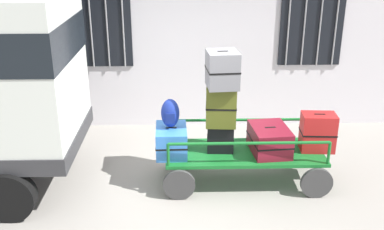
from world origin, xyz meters
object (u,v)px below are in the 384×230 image
(suitcase_midleft_bottom, at_px, (220,138))
(suitcase_left_bottom, at_px, (171,140))
(backpack, at_px, (170,113))
(luggage_cart, at_px, (244,157))
(suitcase_midleft_top, at_px, (222,69))
(suitcase_center_bottom, at_px, (269,140))
(suitcase_midleft_middle, at_px, (221,105))
(suitcase_midright_bottom, at_px, (318,132))

(suitcase_midleft_bottom, bearing_deg, suitcase_left_bottom, -175.76)
(backpack, bearing_deg, suitcase_midleft_bottom, 2.92)
(luggage_cart, distance_m, suitcase_midleft_top, 1.46)
(suitcase_midleft_top, xyz_separation_m, backpack, (-0.75, 0.01, -0.67))
(suitcase_midleft_bottom, distance_m, suitcase_center_bottom, 0.74)
(luggage_cart, height_order, suitcase_left_bottom, suitcase_left_bottom)
(luggage_cart, distance_m, suitcase_midleft_bottom, 0.49)
(suitcase_midleft_middle, height_order, suitcase_center_bottom, suitcase_midleft_middle)
(suitcase_center_bottom, bearing_deg, luggage_cart, 176.79)
(suitcase_left_bottom, relative_size, suitcase_midleft_top, 1.27)
(suitcase_left_bottom, relative_size, suitcase_center_bottom, 0.86)
(suitcase_left_bottom, height_order, suitcase_midright_bottom, suitcase_midright_bottom)
(suitcase_midleft_top, distance_m, backpack, 1.00)
(luggage_cart, xyz_separation_m, suitcase_midleft_middle, (-0.37, 0.04, 0.84))
(suitcase_left_bottom, height_order, suitcase_midleft_bottom, suitcase_midleft_bottom)
(luggage_cart, height_order, suitcase_midleft_top, suitcase_midleft_top)
(suitcase_midleft_middle, xyz_separation_m, suitcase_midleft_top, (-0.00, -0.06, 0.57))
(luggage_cart, relative_size, suitcase_left_bottom, 3.70)
(suitcase_midleft_bottom, distance_m, suitcase_midleft_middle, 0.52)
(suitcase_midleft_top, bearing_deg, suitcase_left_bottom, -179.52)
(luggage_cart, bearing_deg, suitcase_center_bottom, -3.21)
(suitcase_left_bottom, bearing_deg, suitcase_midleft_bottom, 4.24)
(suitcase_midleft_bottom, relative_size, suitcase_midleft_top, 0.81)
(suitcase_midleft_middle, bearing_deg, luggage_cart, -5.85)
(suitcase_center_bottom, height_order, backpack, backpack)
(suitcase_midleft_top, bearing_deg, backpack, 179.20)
(suitcase_midleft_middle, bearing_deg, suitcase_midleft_bottom, -90.00)
(luggage_cart, relative_size, suitcase_center_bottom, 3.18)
(suitcase_midleft_top, xyz_separation_m, suitcase_center_bottom, (0.74, 0.00, -1.10))
(suitcase_midleft_bottom, bearing_deg, suitcase_midleft_top, -90.00)
(suitcase_midleft_middle, xyz_separation_m, suitcase_center_bottom, (0.74, -0.06, -0.53))
(suitcase_midleft_middle, distance_m, suitcase_midright_bottom, 1.54)
(suitcase_left_bottom, relative_size, suitcase_midleft_bottom, 1.56)
(luggage_cart, relative_size, suitcase_midright_bottom, 4.21)
(suitcase_center_bottom, xyz_separation_m, suitcase_midright_bottom, (0.74, 0.05, 0.09))
(luggage_cart, xyz_separation_m, suitcase_midleft_bottom, (-0.37, 0.02, 0.32))
(luggage_cart, bearing_deg, suitcase_midleft_bottom, 176.34)
(suitcase_midleft_bottom, xyz_separation_m, suitcase_midright_bottom, (1.48, 0.00, 0.08))
(luggage_cart, height_order, suitcase_midleft_bottom, suitcase_midleft_bottom)
(suitcase_center_bottom, bearing_deg, suitcase_midleft_bottom, 176.57)
(suitcase_center_bottom, bearing_deg, suitcase_left_bottom, -179.59)
(suitcase_center_bottom, relative_size, backpack, 1.77)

